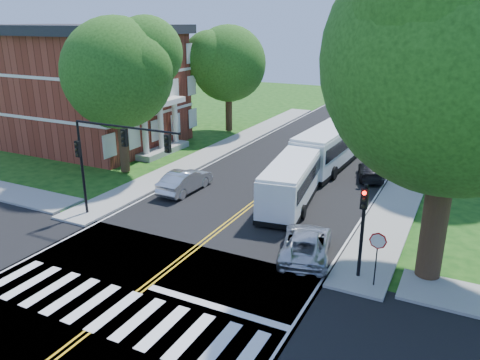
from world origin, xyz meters
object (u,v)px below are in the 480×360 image
Objects in this scene: suv at (306,243)px; signal_nw at (110,150)px; hatchback at (185,181)px; signal_ne at (363,219)px; bus_follow at (333,144)px; dark_sedan at (371,170)px; bus_lead at (296,176)px.

signal_nw is at bearing -8.61° from suv.
suv is at bearing 154.86° from hatchback.
signal_ne reaches higher than hatchback.
bus_follow is 2.88× the size of dark_sedan.
bus_lead reaches higher than hatchback.
bus_follow is at bearing -122.15° from hatchback.
bus_follow is (0.04, 8.62, 0.20)m from bus_lead.
suv is at bearing 74.63° from dark_sedan.
signal_nw is at bearing 84.04° from hatchback.
signal_nw reaches higher than dark_sedan.
signal_ne is 18.18m from bus_follow.
suv is at bearing 160.86° from signal_ne.
bus_lead is 7.52m from hatchback.
signal_ne is 0.39× the size of bus_lead.
bus_follow is at bearing 109.81° from signal_ne.
suv is (-2.84, 0.99, -2.25)m from signal_ne.
signal_ne reaches higher than bus_lead.
signal_ne is 0.94× the size of hatchback.
hatchback is at bearing 10.13° from bus_lead.
bus_follow is at bearing -98.15° from bus_lead.
signal_nw reaches higher than suv.
dark_sedan is at bearing 99.81° from signal_ne.
suv is (11.21, 1.00, -3.67)m from signal_nw.
signal_nw reaches higher than hatchback.
signal_nw is 11.84m from suv.
signal_ne is 15.11m from dark_sedan.
signal_nw is 1.62× the size of signal_ne.
suv is (10.46, -5.14, -0.07)m from hatchback.
hatchback reaches higher than suv.
bus_lead is at bearing 45.72° from dark_sedan.
dark_sedan is (11.51, 14.72, -3.73)m from signal_nw.
signal_ne is 1.01× the size of dark_sedan.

